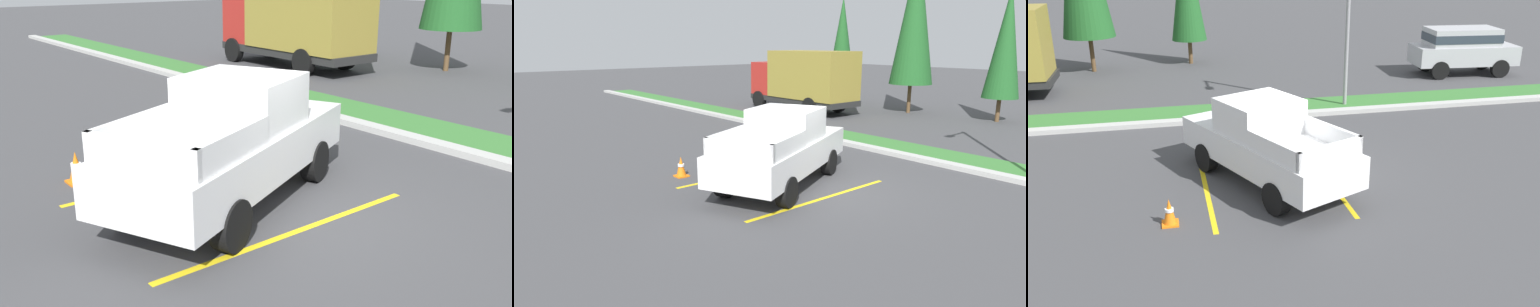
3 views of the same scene
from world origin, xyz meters
The scene contains 8 objects.
ground_plane centered at (0.00, 0.00, 0.00)m, with size 120.00×120.00×0.00m, color #424244.
parking_line_near centered at (-2.24, -0.26, 0.00)m, with size 0.12×4.80×0.01m, color yellow.
parking_line_far centered at (0.86, -0.26, 0.00)m, with size 0.12×4.80×0.01m, color yellow.
curb_strip centered at (0.00, 5.00, 0.07)m, with size 56.00×0.40×0.15m, color #B2B2AD.
grass_median centered at (0.00, 6.10, 0.03)m, with size 56.00×1.80×0.06m, color #387533.
pickup_truck_main centered at (-0.71, -0.22, 1.04)m, with size 3.87×5.53×2.10m.
cargo_truck_distant centered at (-10.46, 9.99, 1.85)m, with size 6.81×2.53×3.40m.
traffic_cone centered at (-3.15, -2.01, 0.29)m, with size 0.36×0.36×0.60m.
Camera 1 is at (6.47, -5.42, 3.70)m, focal length 39.46 mm.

